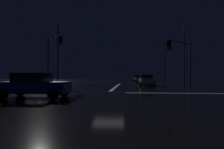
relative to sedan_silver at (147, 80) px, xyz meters
The scene contains 15 objects.
ground 12.50m from the sedan_silver, 109.56° to the right, with size 120.00×120.00×0.10m, color black.
stop_line_north 4.95m from the sedan_silver, 148.60° to the right, with size 0.35×15.84×0.01m.
centre_line_ns 10.00m from the sedan_silver, 114.76° to the left, with size 22.00×0.15×0.01m.
sedan_silver is the anchor object (origin of this frame).
sedan_green 5.96m from the sedan_silver, 89.27° to the left, with size 2.02×4.33×1.57m.
sedan_gray 12.29m from the sedan_silver, 91.18° to the left, with size 2.02×4.33×1.57m.
sedan_orange 19.03m from the sedan_silver, 89.93° to the left, with size 2.02×4.33×1.57m.
sedan_white 25.04m from the sedan_silver, 91.17° to the left, with size 2.02×4.33×1.57m.
sedan_red 30.59m from the sedan_silver, 90.49° to the left, with size 2.02×4.33×1.57m.
sedan_blue_crossing 17.84m from the sedan_silver, 118.28° to the right, with size 4.33×2.02×1.57m.
traffic_signal_nw 13.54m from the sedan_silver, 165.05° to the right, with size 3.23×3.23×6.65m.
traffic_signal_ne 6.27m from the sedan_silver, 43.26° to the right, with size 3.74×3.74×5.79m.
streetlamp_right_far 20.61m from the sedan_silver, 72.17° to the left, with size 0.44×0.44×10.07m.
streetlamp_left_near 15.63m from the sedan_silver, 168.09° to the left, with size 0.44×0.44×10.27m.
streetlamp_right_near 8.17m from the sedan_silver, 26.48° to the left, with size 0.44×0.44×9.15m.
Camera 1 is at (1.71, -15.12, 1.38)m, focal length 29.52 mm.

